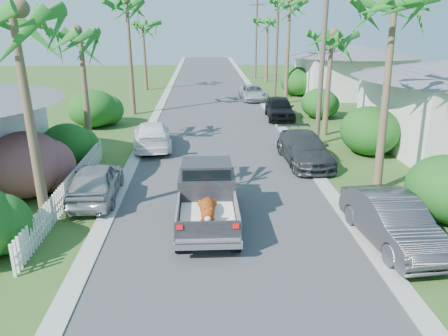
{
  "coord_description": "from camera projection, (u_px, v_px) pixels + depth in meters",
  "views": [
    {
      "loc": [
        -0.8,
        -10.61,
        6.65
      ],
      "look_at": [
        -0.05,
        4.89,
        1.4
      ],
      "focal_mm": 35.0,
      "sensor_mm": 36.0,
      "label": 1
    }
  ],
  "objects": [
    {
      "name": "palm_r_c",
      "position": [
        290.0,
        1.0,
        34.49
      ],
      "size": [
        4.4,
        4.4,
        9.4
      ],
      "color": "brown",
      "rests_on": "ground"
    },
    {
      "name": "curb_right",
      "position": [
        265.0,
        105.0,
        36.05
      ],
      "size": [
        0.6,
        100.0,
        0.06
      ],
      "primitive_type": "cube",
      "color": "#A5A39E",
      "rests_on": "ground"
    },
    {
      "name": "palm_l_b",
      "position": [
        79.0,
        32.0,
        21.28
      ],
      "size": [
        4.4,
        4.4,
        7.4
      ],
      "color": "brown",
      "rests_on": "ground"
    },
    {
      "name": "picket_fence",
      "position": [
        71.0,
        187.0,
        16.98
      ],
      "size": [
        0.1,
        11.0,
        1.0
      ],
      "primitive_type": "cube",
      "color": "white",
      "rests_on": "ground"
    },
    {
      "name": "palm_l_c",
      "position": [
        126.0,
        1.0,
        30.21
      ],
      "size": [
        4.4,
        4.4,
        9.2
      ],
      "color": "brown",
      "rests_on": "ground"
    },
    {
      "name": "shrub_l_d",
      "position": [
        93.0,
        109.0,
        28.49
      ],
      "size": [
        3.2,
        3.52,
        2.4
      ],
      "primitive_type": "ellipsoid",
      "color": "#1A4D16",
      "rests_on": "ground"
    },
    {
      "name": "parked_car_rf",
      "position": [
        280.0,
        108.0,
        30.9
      ],
      "size": [
        2.04,
        4.63,
        1.55
      ],
      "primitive_type": "imported",
      "rotation": [
        0.0,
        0.0,
        -0.05
      ],
      "color": "black",
      "rests_on": "ground"
    },
    {
      "name": "parked_car_rm",
      "position": [
        305.0,
        149.0,
        21.25
      ],
      "size": [
        2.25,
        5.07,
        1.45
      ],
      "primitive_type": "imported",
      "rotation": [
        0.0,
        0.0,
        0.05
      ],
      "color": "#2D3032",
      "rests_on": "ground"
    },
    {
      "name": "utility_pole_d",
      "position": [
        256.0,
        39.0,
        51.68
      ],
      "size": [
        1.6,
        0.26,
        9.0
      ],
      "color": "brown",
      "rests_on": "ground"
    },
    {
      "name": "curb_left",
      "position": [
        160.0,
        106.0,
        35.65
      ],
      "size": [
        0.6,
        100.0,
        0.06
      ],
      "primitive_type": "cube",
      "color": "#A5A39E",
      "rests_on": "ground"
    },
    {
      "name": "parked_car_rd",
      "position": [
        253.0,
        93.0,
        38.31
      ],
      "size": [
        2.32,
        4.64,
        1.26
      ],
      "primitive_type": "imported",
      "rotation": [
        0.0,
        0.0,
        0.05
      ],
      "color": "silver",
      "rests_on": "ground"
    },
    {
      "name": "palm_r_b",
      "position": [
        332.0,
        34.0,
        24.79
      ],
      "size": [
        4.4,
        4.4,
        7.2
      ],
      "color": "brown",
      "rests_on": "ground"
    },
    {
      "name": "parked_car_ln",
      "position": [
        96.0,
        182.0,
        16.9
      ],
      "size": [
        1.92,
        4.37,
        1.46
      ],
      "primitive_type": "imported",
      "rotation": [
        0.0,
        0.0,
        3.19
      ],
      "color": "#A4A7AB",
      "rests_on": "ground"
    },
    {
      "name": "shrub_r_a",
      "position": [
        448.0,
        189.0,
        15.02
      ],
      "size": [
        2.8,
        3.08,
        2.3
      ],
      "primitive_type": "ellipsoid",
      "color": "#1A4D16",
      "rests_on": "ground"
    },
    {
      "name": "shrub_l_b",
      "position": [
        26.0,
        164.0,
        17.11
      ],
      "size": [
        3.0,
        3.3,
        2.6
      ],
      "primitive_type": "ellipsoid",
      "color": "#BE1B59",
      "rests_on": "ground"
    },
    {
      "name": "parked_car_lf",
      "position": [
        152.0,
        135.0,
        23.81
      ],
      "size": [
        2.51,
        5.1,
        1.42
      ],
      "primitive_type": "imported",
      "rotation": [
        0.0,
        0.0,
        3.25
      ],
      "color": "white",
      "rests_on": "ground"
    },
    {
      "name": "palm_l_a",
      "position": [
        14.0,
        10.0,
        12.54
      ],
      "size": [
        4.4,
        4.4,
        8.2
      ],
      "color": "brown",
      "rests_on": "ground"
    },
    {
      "name": "palm_r_d",
      "position": [
        268.0,
        20.0,
        48.19
      ],
      "size": [
        4.4,
        4.4,
        8.0
      ],
      "color": "brown",
      "rests_on": "ground"
    },
    {
      "name": "road",
      "position": [
        213.0,
        106.0,
        35.86
      ],
      "size": [
        8.0,
        100.0,
        0.02
      ],
      "primitive_type": "cube",
      "color": "#38383A",
      "rests_on": "ground"
    },
    {
      "name": "ground",
      "position": [
        234.0,
        271.0,
        12.21
      ],
      "size": [
        120.0,
        120.0,
        0.0
      ],
      "primitive_type": "plane",
      "color": "#385520",
      "rests_on": "ground"
    },
    {
      "name": "shrub_r_d",
      "position": [
        297.0,
        81.0,
        40.54
      ],
      "size": [
        3.2,
        3.52,
        2.6
      ],
      "primitive_type": "ellipsoid",
      "color": "#1A4D16",
      "rests_on": "ground"
    },
    {
      "name": "house_right_far",
      "position": [
        351.0,
        72.0,
        40.51
      ],
      "size": [
        9.0,
        8.0,
        4.6
      ],
      "color": "silver",
      "rests_on": "ground"
    },
    {
      "name": "shrub_r_c",
      "position": [
        319.0,
        103.0,
        31.14
      ],
      "size": [
        2.6,
        2.86,
        2.1
      ],
      "primitive_type": "ellipsoid",
      "color": "#1A4D16",
      "rests_on": "ground"
    },
    {
      "name": "shrub_r_b",
      "position": [
        370.0,
        131.0,
        22.57
      ],
      "size": [
        3.0,
        3.3,
        2.5
      ],
      "primitive_type": "ellipsoid",
      "color": "#1A4D16",
      "rests_on": "ground"
    },
    {
      "name": "utility_pole_b",
      "position": [
        322.0,
        61.0,
        23.29
      ],
      "size": [
        1.6,
        0.26,
        9.0
      ],
      "color": "brown",
      "rests_on": "ground"
    },
    {
      "name": "pickup_truck",
      "position": [
        207.0,
        193.0,
        15.05
      ],
      "size": [
        1.98,
        5.12,
        2.06
      ],
      "color": "black",
      "rests_on": "ground"
    },
    {
      "name": "utility_pole_c",
      "position": [
        277.0,
        46.0,
        37.48
      ],
      "size": [
        1.6,
        0.26,
        9.0
      ],
      "color": "brown",
      "rests_on": "ground"
    },
    {
      "name": "palm_l_d",
      "position": [
        143.0,
        23.0,
        42.02
      ],
      "size": [
        4.4,
        4.4,
        7.7
      ],
      "color": "brown",
      "rests_on": "ground"
    },
    {
      "name": "parked_car_rn",
      "position": [
        392.0,
        221.0,
        13.49
      ],
      "size": [
        2.01,
        4.73,
        1.52
      ],
      "primitive_type": "imported",
      "rotation": [
        0.0,
        0.0,
        0.09
      ],
      "color": "#343539",
      "rests_on": "ground"
    },
    {
      "name": "shrub_l_c",
      "position": [
        67.0,
        144.0,
        21.01
      ],
      "size": [
        2.4,
        2.64,
        2.0
      ],
      "primitive_type": "ellipsoid",
      "color": "#1A4D16",
      "rests_on": "ground"
    }
  ]
}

